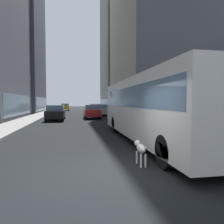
{
  "coord_description": "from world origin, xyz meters",
  "views": [
    {
      "loc": [
        -0.96,
        -5.75,
        1.94
      ],
      "look_at": [
        1.12,
        5.79,
        1.4
      ],
      "focal_mm": 34.51,
      "sensor_mm": 36.0,
      "label": 1
    }
  ],
  "objects": [
    {
      "name": "traffic_light_near",
      "position": [
        4.9,
        2.91,
        2.44
      ],
      "size": [
        0.24,
        0.41,
        3.4
      ],
      "color": "black",
      "rests_on": "sidewalk_right"
    },
    {
      "name": "building_left_far",
      "position": [
        -11.9,
        36.54,
        12.48
      ],
      "size": [
        10.22,
        14.14,
        24.98
      ],
      "color": "#4C515B",
      "rests_on": "ground"
    },
    {
      "name": "car_silver_sedan",
      "position": [
        2.8,
        24.13,
        0.82
      ],
      "size": [
        1.94,
        4.04,
        1.62
      ],
      "color": "#B7BABF",
      "rests_on": "ground"
    },
    {
      "name": "pedestrian_with_handbag",
      "position": [
        5.44,
        4.69,
        1.01
      ],
      "size": [
        0.45,
        0.34,
        1.69
      ],
      "color": "#1E1E2D",
      "rests_on": "sidewalk_right"
    },
    {
      "name": "car_black_suv",
      "position": [
        -2.8,
        17.67,
        0.82
      ],
      "size": [
        1.82,
        4.63,
        1.62
      ],
      "color": "black",
      "rests_on": "ground"
    },
    {
      "name": "car_red_coupe",
      "position": [
        1.2,
        19.53,
        0.82
      ],
      "size": [
        1.75,
        4.12,
        1.62
      ],
      "color": "red",
      "rests_on": "ground"
    },
    {
      "name": "transit_bus",
      "position": [
        2.8,
        4.21,
        1.78
      ],
      "size": [
        2.78,
        11.53,
        3.05
      ],
      "color": "silver",
      "rests_on": "ground"
    },
    {
      "name": "car_blue_hatchback",
      "position": [
        2.8,
        32.33,
        0.82
      ],
      "size": [
        1.89,
        3.91,
        1.62
      ],
      "color": "#4C6BB7",
      "rests_on": "ground"
    },
    {
      "name": "car_yellow_taxi",
      "position": [
        -2.8,
        44.55,
        0.82
      ],
      "size": [
        1.82,
        4.09,
        1.62
      ],
      "color": "yellow",
      "rests_on": "ground"
    },
    {
      "name": "sidewalk_left",
      "position": [
        -5.7,
        35.0,
        0.07
      ],
      "size": [
        2.4,
        110.0,
        0.15
      ],
      "primitive_type": "cube",
      "color": "gray",
      "rests_on": "ground"
    },
    {
      "name": "building_right_mid",
      "position": [
        11.9,
        30.4,
        18.83
      ],
      "size": [
        9.73,
        21.26,
        37.68
      ],
      "color": "#B2A893",
      "rests_on": "ground"
    },
    {
      "name": "building_right_far",
      "position": [
        11.9,
        50.03,
        16.19
      ],
      "size": [
        10.14,
        14.66,
        32.4
      ],
      "color": "gray",
      "rests_on": "ground"
    },
    {
      "name": "sidewalk_right",
      "position": [
        5.7,
        35.0,
        0.07
      ],
      "size": [
        2.4,
        110.0,
        0.15
      ],
      "primitive_type": "cube",
      "color": "#ADA89E",
      "rests_on": "ground"
    },
    {
      "name": "pedestrian_in_coat",
      "position": [
        5.26,
        6.93,
        1.01
      ],
      "size": [
        0.34,
        0.34,
        1.69
      ],
      "color": "#1E1E2D",
      "rests_on": "sidewalk_right"
    },
    {
      "name": "ground_plane",
      "position": [
        0.0,
        35.0,
        0.0
      ],
      "size": [
        120.0,
        120.0,
        0.0
      ],
      "primitive_type": "plane",
      "color": "black"
    },
    {
      "name": "dalmatian_dog",
      "position": [
        1.07,
        0.56,
        0.51
      ],
      "size": [
        0.22,
        0.96,
        0.72
      ],
      "color": "white",
      "rests_on": "ground"
    }
  ]
}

